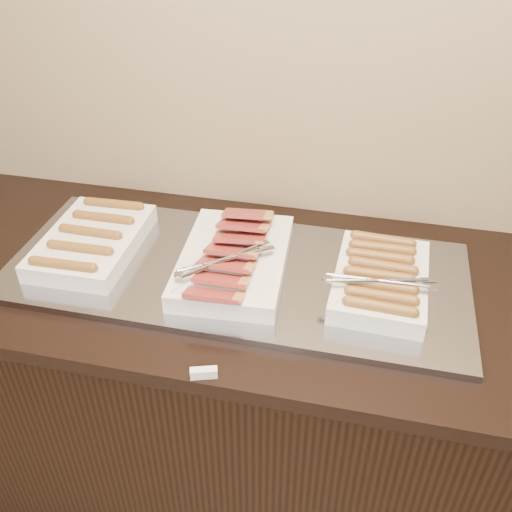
{
  "coord_description": "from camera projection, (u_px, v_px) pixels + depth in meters",
  "views": [
    {
      "loc": [
        0.33,
        0.98,
        1.83
      ],
      "look_at": [
        0.07,
        2.13,
        0.97
      ],
      "focal_mm": 40.0,
      "sensor_mm": 36.0,
      "label": 1
    }
  ],
  "objects": [
    {
      "name": "warming_tray",
      "position": [
        236.0,
        272.0,
        1.5
      ],
      "size": [
        1.2,
        0.5,
        0.02
      ],
      "primitive_type": "cube",
      "color": "#8F929C",
      "rests_on": "counter"
    },
    {
      "name": "counter",
      "position": [
        235.0,
        387.0,
        1.78
      ],
      "size": [
        2.06,
        0.76,
        0.9
      ],
      "color": "black",
      "rests_on": "ground"
    },
    {
      "name": "dish_left",
      "position": [
        92.0,
        241.0,
        1.55
      ],
      "size": [
        0.25,
        0.36,
        0.07
      ],
      "rotation": [
        0.0,
        0.0,
        0.01
      ],
      "color": "white",
      "rests_on": "warming_tray"
    },
    {
      "name": "dish_right",
      "position": [
        380.0,
        279.0,
        1.41
      ],
      "size": [
        0.27,
        0.34,
        0.08
      ],
      "rotation": [
        0.0,
        0.0,
        -0.03
      ],
      "color": "white",
      "rests_on": "warming_tray"
    },
    {
      "name": "dish_center",
      "position": [
        233.0,
        259.0,
        1.48
      ],
      "size": [
        0.29,
        0.43,
        0.09
      ],
      "rotation": [
        0.0,
        0.0,
        0.06
      ],
      "color": "white",
      "rests_on": "warming_tray"
    },
    {
      "name": "label_holder",
      "position": [
        204.0,
        373.0,
        1.21
      ],
      "size": [
        0.06,
        0.03,
        0.02
      ],
      "primitive_type": "cube",
      "rotation": [
        0.0,
        0.0,
        0.31
      ],
      "color": "white",
      "rests_on": "counter"
    }
  ]
}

